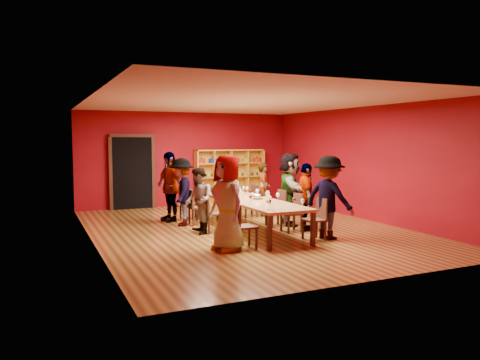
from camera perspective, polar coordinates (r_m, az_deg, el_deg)
name	(u,v)px	position (r m, az deg, el deg)	size (l,w,h in m)	color
room_shell	(245,166)	(11.02, 0.67, 1.67)	(7.10, 9.10, 3.04)	brown
tasting_table	(245,200)	(11.10, 0.67, -2.46)	(1.10, 4.50, 0.75)	#A77045
doorway	(132,172)	(14.73, -13.03, 0.91)	(1.40, 0.17, 2.30)	black
shelving_unit	(229,174)	(15.56, -1.30, 0.74)	(2.40, 0.40, 1.80)	gold
chair_person_left_0	(241,224)	(9.16, 0.14, -5.34)	(0.42, 0.42, 0.89)	black
person_left_0	(227,203)	(8.98, -1.60, -2.79)	(0.90, 0.49, 1.85)	#BD7F86
chair_person_left_2	(210,211)	(10.75, -3.67, -3.81)	(0.42, 0.42, 0.89)	black
person_left_2	(199,201)	(10.62, -5.07, -2.51)	(0.73, 0.40, 1.51)	silver
chair_person_left_3	(195,205)	(11.78, -5.55, -3.05)	(0.42, 0.42, 0.89)	black
person_left_3	(182,192)	(11.63, -7.13, -1.45)	(1.09, 0.45, 1.68)	silver
chair_person_left_4	(186,201)	(12.49, -6.65, -2.60)	(0.42, 0.42, 0.89)	black
person_left_4	(170,187)	(12.32, -8.57, -0.79)	(1.07, 0.48, 1.82)	#587FB5
chair_person_right_0	(317,217)	(10.11, 9.40, -4.43)	(0.42, 0.42, 0.89)	black
person_right_0	(329,197)	(10.21, 10.78, -2.10)	(1.15, 0.48, 1.79)	#131D36
chair_person_right_1	(294,210)	(10.90, 6.65, -3.71)	(0.42, 0.42, 0.89)	black
person_right_1	(306,197)	(11.02, 8.05, -2.07)	(0.93, 0.42, 1.58)	#C2828C
chair_person_right_2	(278,206)	(11.57, 4.67, -3.19)	(0.42, 0.42, 0.89)	black
person_right_2	(290,189)	(11.68, 6.08, -1.10)	(1.68, 0.48, 1.81)	pink
chair_person_right_4	(251,199)	(12.92, 1.41, -2.31)	(0.42, 0.42, 0.89)	black
person_right_4	(264,189)	(13.06, 2.90, -1.12)	(0.55, 0.40, 1.50)	beige
wine_glass_0	(270,198)	(9.96, 3.67, -2.24)	(0.08, 0.08, 0.19)	silver
wine_glass_1	(294,200)	(9.80, 6.59, -2.43)	(0.07, 0.07, 0.18)	silver
wine_glass_2	(234,193)	(11.00, -0.70, -1.59)	(0.07, 0.07, 0.18)	silver
wine_glass_3	(258,191)	(11.30, 2.17, -1.33)	(0.08, 0.08, 0.20)	silver
wine_glass_4	(257,191)	(11.16, 2.12, -1.40)	(0.08, 0.08, 0.20)	silver
wine_glass_5	(268,202)	(9.32, 3.43, -2.70)	(0.08, 0.08, 0.20)	silver
wine_glass_6	(269,202)	(9.33, 3.60, -2.66)	(0.08, 0.08, 0.20)	silver
wine_glass_7	(251,197)	(10.20, 1.30, -2.10)	(0.07, 0.07, 0.18)	silver
wine_glass_8	(253,195)	(10.58, 1.54, -1.82)	(0.07, 0.07, 0.19)	silver
wine_glass_9	(221,187)	(12.19, -2.30, -0.91)	(0.08, 0.08, 0.19)	silver
wine_glass_10	(230,184)	(12.81, -1.18, -0.55)	(0.08, 0.08, 0.21)	silver
wine_glass_11	(207,185)	(12.76, -4.04, -0.67)	(0.07, 0.07, 0.18)	silver
wine_glass_12	(278,195)	(10.38, 4.64, -1.88)	(0.08, 0.08, 0.21)	silver
wine_glass_13	(244,188)	(12.06, 0.44, -1.00)	(0.07, 0.07, 0.18)	silver
wine_glass_14	(303,201)	(9.53, 7.63, -2.59)	(0.08, 0.08, 0.19)	silver
wine_glass_15	(247,189)	(11.87, 0.88, -1.07)	(0.07, 0.07, 0.19)	silver
wine_glass_16	(246,191)	(11.38, 0.68, -1.37)	(0.07, 0.07, 0.18)	silver
wine_glass_17	(216,189)	(11.87, -2.96, -1.05)	(0.08, 0.08, 0.19)	silver
wine_glass_18	(220,189)	(11.70, -2.41, -1.11)	(0.08, 0.08, 0.20)	silver
spittoon_bowl	(258,196)	(10.90, 2.15, -1.99)	(0.27, 0.27, 0.15)	#B1B2B8
carafe_a	(240,194)	(10.97, -0.03, -1.68)	(0.12, 0.12, 0.25)	silver
carafe_b	(268,197)	(10.48, 3.40, -2.02)	(0.09, 0.09, 0.24)	silver
wine_bottle	(230,187)	(12.43, -1.28, -0.85)	(0.08, 0.08, 0.32)	#133618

